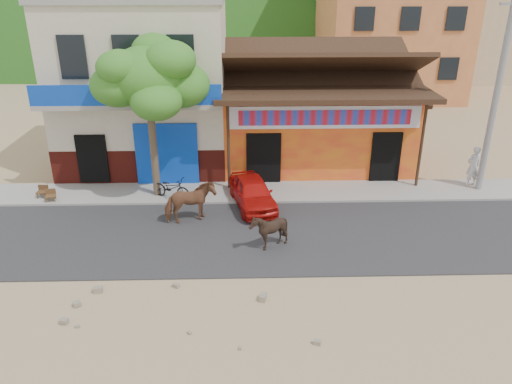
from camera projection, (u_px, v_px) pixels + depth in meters
ground at (287, 278)px, 14.38m from camera, size 120.00×120.00×0.00m
road at (281, 235)px, 16.65m from camera, size 60.00×5.00×0.04m
sidewalk at (274, 192)px, 19.84m from camera, size 60.00×2.00×0.12m
dance_club at (313, 122)px, 22.84m from camera, size 8.00×6.00×3.60m
cafe_building at (146, 86)px, 21.97m from camera, size 7.00×6.00×7.00m
apartment_front at (391, 5)px, 34.13m from camera, size 9.00×9.00×12.00m
apartment_rear at (479, 14)px, 40.25m from camera, size 8.00×8.00×10.00m
tree at (151, 120)px, 18.30m from camera, size 3.00×3.00×6.00m
utility_pole at (498, 89)px, 18.41m from camera, size 0.24×0.24×8.00m
cow_tan at (190, 203)px, 17.26m from camera, size 1.90×1.36×1.46m
cow_dark at (269, 230)px, 15.64m from camera, size 1.29×1.19×1.24m
red_car at (252, 192)px, 18.50m from camera, size 2.01×3.48×1.12m
scooter at (171, 188)px, 19.04m from camera, size 1.68×1.14×0.83m
pedestrian at (473, 166)px, 19.99m from camera, size 0.69×0.55×1.68m
cafe_chair_left at (41, 187)px, 19.13m from camera, size 0.39×0.39×0.81m
cafe_chair_right at (50, 191)px, 18.80m from camera, size 0.43×0.43×0.79m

